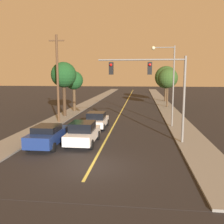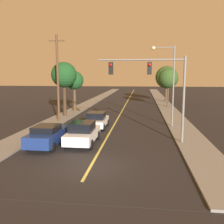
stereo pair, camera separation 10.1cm
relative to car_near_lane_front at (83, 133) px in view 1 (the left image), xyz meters
The scene contains 14 objects.
ground_plane 4.79m from the car_near_lane_front, 71.47° to the right, with size 200.00×200.00×0.00m, color black.
road_surface 31.58m from the car_near_lane_front, 87.28° to the left, with size 10.70×80.00×0.01m.
sidewalk_left 31.95m from the car_near_lane_front, 99.19° to the left, with size 2.50×80.00×0.12m.
sidewalk_right 32.56m from the car_near_lane_front, 75.59° to the left, with size 2.50×80.00×0.12m.
car_near_lane_front is the anchor object (origin of this frame).
car_near_lane_second 5.65m from the car_near_lane_front, 90.00° to the left, with size 1.94×3.97×1.55m.
car_outer_lane_front 2.49m from the car_near_lane_front, 160.80° to the right, with size 1.95×4.33×1.53m.
traffic_signal_mast 6.51m from the car_near_lane_front, 10.90° to the left, with size 6.32×0.42×6.25m.
streetlamp_right 10.42m from the car_near_lane_front, 45.54° to the left, with size 2.20×0.36×7.60m.
utility_pole_left 9.83m from the car_near_lane_front, 119.62° to the left, with size 1.60×0.24×8.97m.
tree_left_near 13.37m from the car_near_lane_front, 113.19° to the left, with size 3.01×3.01×6.45m.
tree_left_far 16.99m from the car_near_lane_front, 107.24° to the left, with size 2.51×2.51×5.46m.
tree_right_near 32.01m from the car_near_lane_front, 73.94° to the left, with size 4.14×4.14×6.59m.
tree_right_far 23.82m from the car_near_lane_front, 69.45° to the left, with size 3.05×3.05×5.97m.
Camera 1 is at (2.65, -12.94, 5.02)m, focal length 40.00 mm.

